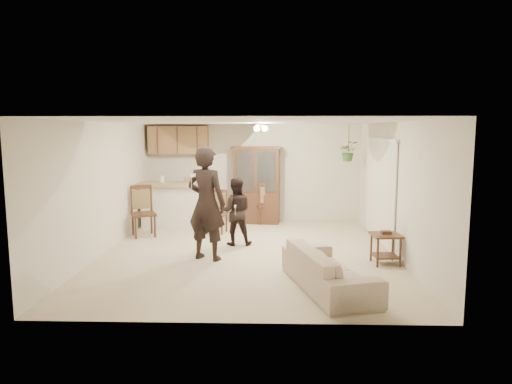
{
  "coord_description": "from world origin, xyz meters",
  "views": [
    {
      "loc": [
        0.4,
        -8.55,
        2.33
      ],
      "look_at": [
        0.15,
        0.4,
        1.13
      ],
      "focal_mm": 32.0,
      "sensor_mm": 36.0,
      "label": 1
    }
  ],
  "objects_px": {
    "sofa": "(328,265)",
    "chair_hutch_right": "(263,211)",
    "china_hutch": "(257,185)",
    "side_table": "(385,248)",
    "adult": "(206,211)",
    "chair_bar": "(144,222)",
    "chair_hutch_left": "(217,221)",
    "child": "(236,212)"
  },
  "relations": [
    {
      "from": "adult",
      "to": "side_table",
      "type": "height_order",
      "value": "adult"
    },
    {
      "from": "chair_hutch_left",
      "to": "chair_bar",
      "type": "bearing_deg",
      "value": -154.98
    },
    {
      "from": "chair_bar",
      "to": "child",
      "type": "bearing_deg",
      "value": -42.45
    },
    {
      "from": "china_hutch",
      "to": "chair_hutch_right",
      "type": "bearing_deg",
      "value": -0.98
    },
    {
      "from": "sofa",
      "to": "child",
      "type": "height_order",
      "value": "child"
    },
    {
      "from": "china_hutch",
      "to": "chair_hutch_right",
      "type": "height_order",
      "value": "china_hutch"
    },
    {
      "from": "adult",
      "to": "chair_bar",
      "type": "distance_m",
      "value": 2.49
    },
    {
      "from": "child",
      "to": "chair_hutch_left",
      "type": "distance_m",
      "value": 1.24
    },
    {
      "from": "chair_hutch_left",
      "to": "chair_hutch_right",
      "type": "relative_size",
      "value": 0.93
    },
    {
      "from": "child",
      "to": "side_table",
      "type": "xyz_separation_m",
      "value": [
        2.74,
        -1.31,
        -0.39
      ]
    },
    {
      "from": "china_hutch",
      "to": "side_table",
      "type": "xyz_separation_m",
      "value": [
        2.36,
        -3.59,
        -0.68
      ]
    },
    {
      "from": "child",
      "to": "chair_bar",
      "type": "xyz_separation_m",
      "value": [
        -2.1,
        0.68,
        -0.36
      ]
    },
    {
      "from": "child",
      "to": "china_hutch",
      "type": "bearing_deg",
      "value": -102.43
    },
    {
      "from": "sofa",
      "to": "chair_hutch_right",
      "type": "bearing_deg",
      "value": -3.0
    },
    {
      "from": "adult",
      "to": "child",
      "type": "relative_size",
      "value": 1.33
    },
    {
      "from": "adult",
      "to": "chair_bar",
      "type": "bearing_deg",
      "value": -24.1
    },
    {
      "from": "child",
      "to": "adult",
      "type": "bearing_deg",
      "value": 64.83
    },
    {
      "from": "side_table",
      "to": "chair_bar",
      "type": "xyz_separation_m",
      "value": [
        -4.83,
        1.99,
        0.04
      ]
    },
    {
      "from": "side_table",
      "to": "chair_bar",
      "type": "height_order",
      "value": "chair_bar"
    },
    {
      "from": "china_hutch",
      "to": "chair_hutch_right",
      "type": "distance_m",
      "value": 0.68
    },
    {
      "from": "child",
      "to": "chair_hutch_left",
      "type": "bearing_deg",
      "value": -67.04
    },
    {
      "from": "child",
      "to": "side_table",
      "type": "relative_size",
      "value": 2.26
    },
    {
      "from": "side_table",
      "to": "chair_hutch_right",
      "type": "bearing_deg",
      "value": 121.75
    },
    {
      "from": "china_hutch",
      "to": "chair_bar",
      "type": "distance_m",
      "value": 3.01
    },
    {
      "from": "china_hutch",
      "to": "side_table",
      "type": "relative_size",
      "value": 3.25
    },
    {
      "from": "chair_bar",
      "to": "chair_hutch_right",
      "type": "relative_size",
      "value": 1.07
    },
    {
      "from": "child",
      "to": "china_hutch",
      "type": "distance_m",
      "value": 2.32
    },
    {
      "from": "china_hutch",
      "to": "side_table",
      "type": "height_order",
      "value": "china_hutch"
    },
    {
      "from": "china_hutch",
      "to": "chair_hutch_left",
      "type": "distance_m",
      "value": 1.65
    },
    {
      "from": "china_hutch",
      "to": "chair_hutch_right",
      "type": "xyz_separation_m",
      "value": [
        0.15,
        -0.02,
        -0.66
      ]
    },
    {
      "from": "child",
      "to": "chair_bar",
      "type": "height_order",
      "value": "child"
    },
    {
      "from": "sofa",
      "to": "side_table",
      "type": "distance_m",
      "value": 1.75
    },
    {
      "from": "side_table",
      "to": "child",
      "type": "bearing_deg",
      "value": 154.36
    },
    {
      "from": "china_hutch",
      "to": "adult",
      "type": "bearing_deg",
      "value": -96.79
    },
    {
      "from": "side_table",
      "to": "china_hutch",
      "type": "bearing_deg",
      "value": 123.35
    },
    {
      "from": "china_hutch",
      "to": "child",
      "type": "bearing_deg",
      "value": -92.47
    },
    {
      "from": "adult",
      "to": "china_hutch",
      "type": "relative_size",
      "value": 0.93
    },
    {
      "from": "chair_hutch_right",
      "to": "chair_hutch_left",
      "type": "bearing_deg",
      "value": 20.63
    },
    {
      "from": "adult",
      "to": "child",
      "type": "xyz_separation_m",
      "value": [
        0.45,
        1.1,
        -0.22
      ]
    },
    {
      "from": "child",
      "to": "side_table",
      "type": "distance_m",
      "value": 3.06
    },
    {
      "from": "sofa",
      "to": "chair_hutch_right",
      "type": "xyz_separation_m",
      "value": [
        -1.03,
        4.87,
        -0.07
      ]
    },
    {
      "from": "sofa",
      "to": "chair_hutch_right",
      "type": "distance_m",
      "value": 4.98
    }
  ]
}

